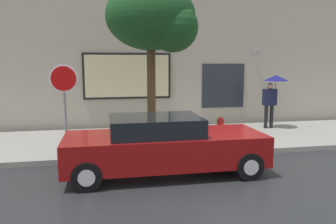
{
  "coord_description": "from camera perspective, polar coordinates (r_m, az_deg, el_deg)",
  "views": [
    {
      "loc": [
        -2.62,
        -7.68,
        2.65
      ],
      "look_at": [
        -0.79,
        1.8,
        1.2
      ],
      "focal_mm": 35.39,
      "sensor_mm": 36.0,
      "label": 1
    }
  ],
  "objects": [
    {
      "name": "ground_plane",
      "position": [
        8.54,
        7.61,
        -9.62
      ],
      "size": [
        60.0,
        60.0,
        0.0
      ],
      "primitive_type": "plane",
      "color": "#282B2D"
    },
    {
      "name": "sidewalk",
      "position": [
        11.3,
        2.77,
        -4.65
      ],
      "size": [
        20.0,
        4.0,
        0.15
      ],
      "primitive_type": "cube",
      "color": "gray",
      "rests_on": "ground"
    },
    {
      "name": "building_facade",
      "position": [
        13.46,
        0.26,
        12.09
      ],
      "size": [
        20.0,
        0.67,
        7.0
      ],
      "color": "#B2A893",
      "rests_on": "ground"
    },
    {
      "name": "parked_car",
      "position": [
        7.92,
        -0.81,
        -5.73
      ],
      "size": [
        4.69,
        1.84,
        1.4
      ],
      "color": "maroon",
      "rests_on": "ground"
    },
    {
      "name": "fire_hydrant",
      "position": [
        10.54,
        9.02,
        -3.09
      ],
      "size": [
        0.3,
        0.44,
        0.81
      ],
      "color": "red",
      "rests_on": "sidewalk"
    },
    {
      "name": "pedestrian_with_umbrella",
      "position": [
        13.2,
        17.72,
        4.11
      ],
      "size": [
        0.95,
        0.93,
        2.03
      ],
      "color": "black",
      "rests_on": "sidewalk"
    },
    {
      "name": "street_tree",
      "position": [
        9.75,
        -2.21,
        15.64
      ],
      "size": [
        2.58,
        2.19,
        4.77
      ],
      "color": "#4C3823",
      "rests_on": "sidewalk"
    },
    {
      "name": "stop_sign",
      "position": [
        9.35,
        -17.45,
        3.44
      ],
      "size": [
        0.76,
        0.1,
        2.45
      ],
      "color": "gray",
      "rests_on": "sidewalk"
    }
  ]
}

